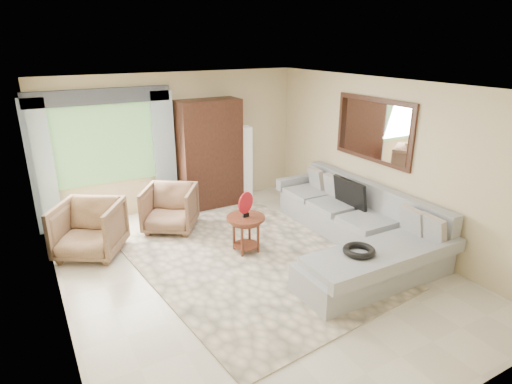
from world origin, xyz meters
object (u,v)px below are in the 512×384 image
armoire (210,154)px  floor_lamp (245,163)px  armchair_left (89,229)px  tv_screen (350,193)px  coffee_table (246,234)px  armchair_right (170,208)px  potted_plant (77,220)px  sectional_sofa (356,231)px

armoire → floor_lamp: armoire is taller
armchair_left → tv_screen: bearing=14.0°
armchair_left → armoire: size_ratio=0.44×
coffee_table → armchair_right: size_ratio=0.69×
tv_screen → floor_lamp: (-0.70, 2.45, 0.03)m
floor_lamp → coffee_table: bearing=-117.6°
armchair_left → floor_lamp: size_ratio=0.62×
tv_screen → floor_lamp: bearing=106.0°
tv_screen → armchair_left: bearing=161.7°
armchair_right → armoire: size_ratio=0.41×
potted_plant → armoire: bearing=6.2°
armoire → tv_screen: bearing=-57.9°
sectional_sofa → armoire: (-1.23, 2.90, 0.77)m
tv_screen → armoire: armoire is taller
coffee_table → armchair_right: 1.58m
armchair_left → floor_lamp: bearing=51.2°
potted_plant → armoire: armoire is taller
armoire → sectional_sofa: bearing=-66.9°
tv_screen → coffee_table: tv_screen is taller
coffee_table → armoire: armoire is taller
sectional_sofa → armchair_left: bearing=153.9°
sectional_sofa → tv_screen: (0.27, 0.51, 0.44)m
sectional_sofa → potted_plant: size_ratio=5.85×
tv_screen → armoire: size_ratio=0.35×
armoire → coffee_table: bearing=-99.6°
tv_screen → potted_plant: size_ratio=1.25×
coffee_table → armchair_left: size_ratio=0.64×
sectional_sofa → tv_screen: tv_screen is taller
sectional_sofa → armchair_left: sectional_sofa is taller
armoire → floor_lamp: 0.86m
tv_screen → armchair_left: (-3.99, 1.32, -0.29)m
sectional_sofa → floor_lamp: bearing=98.3°
armchair_right → sectional_sofa: bearing=-8.5°
armchair_right → armoire: bearing=68.6°
tv_screen → armchair_left: 4.21m
floor_lamp → tv_screen: bearing=-74.0°
armchair_left → armoire: 2.78m
sectional_sofa → armchair_left: (-3.72, 1.83, 0.14)m
sectional_sofa → armchair_right: 3.16m
coffee_table → armoire: 2.32m
tv_screen → armchair_left: tv_screen is taller
sectional_sofa → potted_plant: (-3.80, 2.62, 0.01)m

